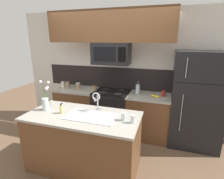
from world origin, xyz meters
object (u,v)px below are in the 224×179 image
object	(u,v)px
spare_glass	(133,119)
french_press	(138,89)
stove_range	(112,111)
storage_jar_medium	(68,84)
flower_vase	(46,102)
dish_soap_bottle	(61,109)
coffee_tin	(163,93)
storage_jar_short	(78,86)
sink_faucet	(97,99)
drinking_glass	(124,117)
refrigerator	(196,100)
storage_jar_tall	(63,85)
microwave	(111,54)
banana_bunch	(155,96)
storage_jar_squat	(94,88)

from	to	relation	value
spare_glass	french_press	bearing A→B (deg)	96.77
stove_range	storage_jar_medium	distance (m)	1.20
spare_glass	flower_vase	xyz separation A→B (m)	(-1.40, 0.03, 0.07)
dish_soap_bottle	coffee_tin	bearing A→B (deg)	42.60
storage_jar_short	coffee_tin	world-z (taller)	storage_jar_short
storage_jar_medium	dish_soap_bottle	size ratio (longest dim) A/B	1.08
sink_faucet	flower_vase	bearing A→B (deg)	-164.93
stove_range	dish_soap_bottle	world-z (taller)	dish_soap_bottle
stove_range	drinking_glass	world-z (taller)	drinking_glass
storage_jar_short	french_press	size ratio (longest dim) A/B	0.52
stove_range	storage_jar_medium	world-z (taller)	storage_jar_medium
refrigerator	sink_faucet	distance (m)	1.90
storage_jar_tall	storage_jar_short	xyz separation A→B (m)	(0.37, 0.03, -0.00)
storage_jar_medium	storage_jar_short	distance (m)	0.27
microwave	banana_bunch	xyz separation A→B (m)	(0.91, -0.04, -0.79)
refrigerator	storage_jar_squat	distance (m)	2.05
sink_faucet	drinking_glass	xyz separation A→B (m)	(0.49, -0.20, -0.14)
storage_jar_medium	storage_jar_squat	distance (m)	0.68
stove_range	banana_bunch	size ratio (longest dim) A/B	4.86
storage_jar_short	drinking_glass	size ratio (longest dim) A/B	1.24
storage_jar_medium	storage_jar_squat	world-z (taller)	storage_jar_medium
microwave	storage_jar_tall	bearing A→B (deg)	-179.89
microwave	french_press	xyz separation A→B (m)	(0.55, 0.08, -0.71)
storage_jar_medium	storage_jar_short	size ratio (longest dim) A/B	1.27
storage_jar_medium	storage_jar_squat	xyz separation A→B (m)	(0.68, -0.02, -0.03)
storage_jar_tall	dish_soap_bottle	size ratio (longest dim) A/B	0.90
storage_jar_short	sink_faucet	world-z (taller)	sink_faucet
stove_range	spare_glass	xyz separation A→B (m)	(0.70, -1.27, 0.50)
spare_glass	stove_range	bearing A→B (deg)	118.97
drinking_glass	spare_glass	world-z (taller)	same
stove_range	microwave	xyz separation A→B (m)	(0.00, -0.02, 1.26)
drinking_glass	refrigerator	bearing A→B (deg)	49.11
coffee_tin	flower_vase	world-z (taller)	flower_vase
coffee_tin	dish_soap_bottle	world-z (taller)	dish_soap_bottle
coffee_tin	spare_glass	distance (m)	1.37
refrigerator	banana_bunch	bearing A→B (deg)	-173.87
storage_jar_short	sink_faucet	xyz separation A→B (m)	(0.89, -1.04, 0.13)
storage_jar_short	coffee_tin	bearing A→B (deg)	1.34
refrigerator	stove_range	bearing A→B (deg)	-179.31
french_press	flower_vase	bearing A→B (deg)	-133.68
banana_bunch	french_press	world-z (taller)	french_press
banana_bunch	flower_vase	xyz separation A→B (m)	(-1.61, -1.18, 0.11)
flower_vase	refrigerator	bearing A→B (deg)	28.22
storage_jar_squat	banana_bunch	world-z (taller)	storage_jar_squat
french_press	stove_range	bearing A→B (deg)	-173.72
storage_jar_tall	storage_jar_medium	size ratio (longest dim) A/B	0.83
microwave	flower_vase	size ratio (longest dim) A/B	1.56
refrigerator	storage_jar_medium	bearing A→B (deg)	-179.59
stove_range	microwave	world-z (taller)	microwave
storage_jar_medium	flower_vase	bearing A→B (deg)	-73.49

